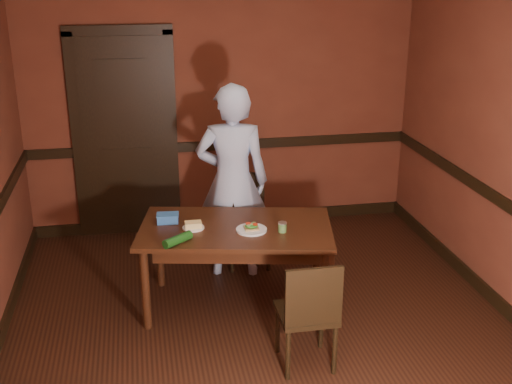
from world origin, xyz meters
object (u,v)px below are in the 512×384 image
object	(u,v)px
cheese_saucer	(193,226)
food_tub	(168,218)
dining_table	(236,267)
sandwich_plate	(251,229)
person	(232,182)
sauce_jar	(282,227)
chair_far	(248,222)
chair_near	(306,311)

from	to	relation	value
cheese_saucer	food_tub	distance (m)	0.25
cheese_saucer	food_tub	xyz separation A→B (m)	(-0.19, 0.16, 0.02)
dining_table	sandwich_plate	bearing A→B (deg)	-31.79
person	food_tub	world-z (taller)	person
sandwich_plate	sauce_jar	xyz separation A→B (m)	(0.23, -0.07, 0.02)
dining_table	person	xyz separation A→B (m)	(0.07, 0.63, 0.52)
dining_table	chair_far	world-z (taller)	chair_far
chair_far	food_tub	world-z (taller)	chair_far
person	cheese_saucer	xyz separation A→B (m)	(-0.41, -0.60, -0.14)
dining_table	food_tub	xyz separation A→B (m)	(-0.53, 0.19, 0.40)
chair_near	sauce_jar	world-z (taller)	chair_near
sandwich_plate	cheese_saucer	distance (m)	0.47
food_tub	sandwich_plate	bearing A→B (deg)	-19.58
chair_far	person	bearing A→B (deg)	-136.09
sandwich_plate	cheese_saucer	bearing A→B (deg)	163.51
cheese_saucer	dining_table	bearing A→B (deg)	-4.92
chair_far	sandwich_plate	world-z (taller)	chair_far
chair_far	chair_near	size ratio (longest dim) A/B	1.01
sauce_jar	chair_near	bearing A→B (deg)	-89.05
person	sauce_jar	size ratio (longest dim) A/B	21.71
person	dining_table	bearing A→B (deg)	93.12
food_tub	dining_table	bearing A→B (deg)	-14.63
chair_near	food_tub	distance (m)	1.43
food_tub	sauce_jar	bearing A→B (deg)	-17.38
chair_near	food_tub	world-z (taller)	chair_near
chair_far	chair_near	distance (m)	1.66
sandwich_plate	sauce_jar	world-z (taller)	sauce_jar
dining_table	food_tub	bearing A→B (deg)	171.95
sandwich_plate	dining_table	bearing A→B (deg)	136.67
chair_far	sandwich_plate	size ratio (longest dim) A/B	3.48
dining_table	chair_far	size ratio (longest dim) A/B	1.80
chair_near	sauce_jar	xyz separation A→B (m)	(-0.01, 0.72, 0.34)
dining_table	sandwich_plate	distance (m)	0.41
sandwich_plate	sauce_jar	size ratio (longest dim) A/B	3.01
food_tub	person	bearing A→B (deg)	41.35
chair_far	food_tub	bearing A→B (deg)	-139.21
cheese_saucer	sauce_jar	bearing A→B (deg)	-16.32
chair_near	cheese_saucer	bearing A→B (deg)	-52.85
chair_near	cheese_saucer	size ratio (longest dim) A/B	4.82
dining_table	food_tub	world-z (taller)	food_tub
chair_far	cheese_saucer	xyz separation A→B (m)	(-0.57, -0.74, 0.32)
sauce_jar	dining_table	bearing A→B (deg)	153.63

